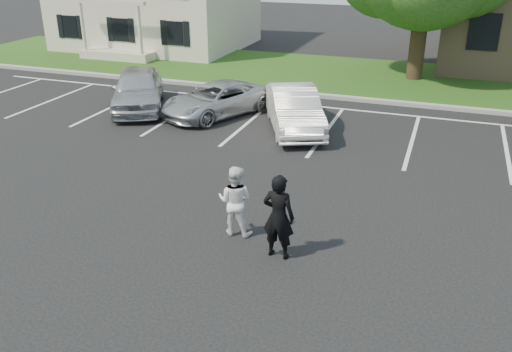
% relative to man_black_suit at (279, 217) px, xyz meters
% --- Properties ---
extents(ground_plane, '(90.00, 90.00, 0.00)m').
position_rel_man_black_suit_xyz_m(ground_plane, '(-0.83, -0.02, -0.90)').
color(ground_plane, black).
rests_on(ground_plane, ground).
extents(curb, '(40.00, 0.30, 0.15)m').
position_rel_man_black_suit_xyz_m(curb, '(-0.83, 11.98, -0.83)').
color(curb, gray).
rests_on(curb, ground).
extents(grass_strip, '(44.00, 8.00, 0.08)m').
position_rel_man_black_suit_xyz_m(grass_strip, '(-0.83, 15.98, -0.86)').
color(grass_strip, '#1D3F16').
rests_on(grass_strip, ground).
extents(stall_lines, '(34.00, 5.36, 0.01)m').
position_rel_man_black_suit_xyz_m(stall_lines, '(0.57, 8.94, -0.90)').
color(stall_lines, silver).
rests_on(stall_lines, ground).
extents(man_black_suit, '(0.68, 0.47, 1.81)m').
position_rel_man_black_suit_xyz_m(man_black_suit, '(0.00, 0.00, 0.00)').
color(man_black_suit, black).
rests_on(man_black_suit, ground).
extents(man_white_shirt, '(0.79, 0.63, 1.58)m').
position_rel_man_black_suit_xyz_m(man_white_shirt, '(-1.16, 0.57, -0.11)').
color(man_white_shirt, white).
rests_on(man_white_shirt, ground).
extents(car_silver_west, '(3.67, 4.81, 1.53)m').
position_rel_man_black_suit_xyz_m(car_silver_west, '(-8.14, 8.14, -0.14)').
color(car_silver_west, '#B8B8BD').
rests_on(car_silver_west, ground).
extents(car_silver_minivan, '(3.62, 4.67, 1.18)m').
position_rel_man_black_suit_xyz_m(car_silver_minivan, '(-5.02, 8.35, -0.31)').
color(car_silver_minivan, '#B1B4B9').
rests_on(car_silver_minivan, ground).
extents(car_white_sedan, '(3.18, 4.55, 1.42)m').
position_rel_man_black_suit_xyz_m(car_white_sedan, '(-1.92, 7.78, -0.19)').
color(car_white_sedan, silver).
rests_on(car_white_sedan, ground).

